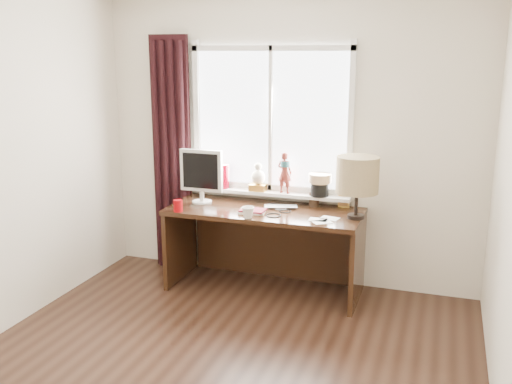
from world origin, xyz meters
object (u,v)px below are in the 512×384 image
(mug, at_px, (248,212))
(monitor, at_px, (201,173))
(desk, at_px, (268,233))
(red_cup, at_px, (178,206))
(table_lamp, at_px, (357,175))
(laptop, at_px, (281,207))

(mug, xyz_separation_m, monitor, (-0.57, 0.34, 0.23))
(desk, bearing_deg, red_cup, -150.00)
(mug, xyz_separation_m, table_lamp, (0.85, 0.28, 0.31))
(laptop, height_order, red_cup, red_cup)
(red_cup, xyz_separation_m, table_lamp, (1.49, 0.28, 0.31))
(laptop, relative_size, monitor, 0.60)
(mug, bearing_deg, red_cup, 180.00)
(red_cup, height_order, desk, red_cup)
(red_cup, height_order, monitor, monitor)
(mug, bearing_deg, desk, 83.18)
(laptop, xyz_separation_m, desk, (-0.13, 0.01, -0.26))
(mug, distance_m, monitor, 0.70)
(laptop, height_order, desk, laptop)
(red_cup, relative_size, table_lamp, 0.20)
(desk, bearing_deg, table_lamp, -8.03)
(desk, bearing_deg, laptop, -4.33)
(laptop, height_order, table_lamp, table_lamp)
(desk, height_order, monitor, monitor)
(mug, relative_size, table_lamp, 0.20)
(red_cup, bearing_deg, table_lamp, 10.81)
(monitor, bearing_deg, laptop, 3.60)
(monitor, bearing_deg, mug, -30.97)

